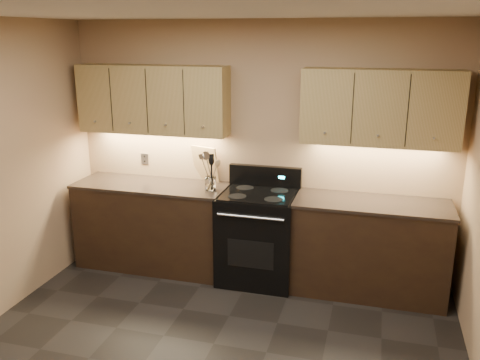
# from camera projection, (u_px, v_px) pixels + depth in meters

# --- Properties ---
(ceiling) EXTENTS (4.00, 4.00, 0.00)m
(ceiling) POSITION_uv_depth(u_px,v_px,m) (184.00, 9.00, 3.05)
(ceiling) COLOR silver
(ceiling) RESTS_ON wall_back
(wall_back) EXTENTS (4.00, 0.04, 2.60)m
(wall_back) POSITION_uv_depth(u_px,v_px,m) (259.00, 150.00, 5.26)
(wall_back) COLOR tan
(wall_back) RESTS_ON ground
(counter_left) EXTENTS (1.62, 0.62, 0.93)m
(counter_left) POSITION_uv_depth(u_px,v_px,m) (153.00, 225.00, 5.49)
(counter_left) COLOR black
(counter_left) RESTS_ON ground
(counter_right) EXTENTS (1.46, 0.62, 0.93)m
(counter_right) POSITION_uv_depth(u_px,v_px,m) (369.00, 247.00, 4.91)
(counter_right) COLOR black
(counter_right) RESTS_ON ground
(stove) EXTENTS (0.76, 0.68, 1.14)m
(stove) POSITION_uv_depth(u_px,v_px,m) (258.00, 235.00, 5.17)
(stove) COLOR black
(stove) RESTS_ON ground
(upper_cab_left) EXTENTS (1.60, 0.30, 0.70)m
(upper_cab_left) POSITION_uv_depth(u_px,v_px,m) (153.00, 100.00, 5.26)
(upper_cab_left) COLOR tan
(upper_cab_left) RESTS_ON wall_back
(upper_cab_right) EXTENTS (1.44, 0.30, 0.70)m
(upper_cab_right) POSITION_uv_depth(u_px,v_px,m) (380.00, 108.00, 4.68)
(upper_cab_right) COLOR tan
(upper_cab_right) RESTS_ON wall_back
(outlet_plate) EXTENTS (0.08, 0.01, 0.12)m
(outlet_plate) POSITION_uv_depth(u_px,v_px,m) (145.00, 159.00, 5.64)
(outlet_plate) COLOR #B2B5BA
(outlet_plate) RESTS_ON wall_back
(utensil_crock) EXTENTS (0.14, 0.14, 0.14)m
(utensil_crock) POSITION_uv_depth(u_px,v_px,m) (210.00, 184.00, 5.14)
(utensil_crock) COLOR white
(utensil_crock) RESTS_ON counter_left
(cutting_board) EXTENTS (0.32, 0.18, 0.39)m
(cutting_board) POSITION_uv_depth(u_px,v_px,m) (205.00, 164.00, 5.41)
(cutting_board) COLOR tan
(cutting_board) RESTS_ON counter_left
(wooden_spoon) EXTENTS (0.16, 0.10, 0.31)m
(wooden_spoon) POSITION_uv_depth(u_px,v_px,m) (208.00, 174.00, 5.10)
(wooden_spoon) COLOR tan
(wooden_spoon) RESTS_ON utensil_crock
(black_spoon) EXTENTS (0.08, 0.10, 0.33)m
(black_spoon) POSITION_uv_depth(u_px,v_px,m) (211.00, 172.00, 5.13)
(black_spoon) COLOR black
(black_spoon) RESTS_ON utensil_crock
(black_turner) EXTENTS (0.11, 0.14, 0.38)m
(black_turner) POSITION_uv_depth(u_px,v_px,m) (211.00, 172.00, 5.07)
(black_turner) COLOR black
(black_turner) RESTS_ON utensil_crock
(steel_spatula) EXTENTS (0.21, 0.10, 0.39)m
(steel_spatula) POSITION_uv_depth(u_px,v_px,m) (212.00, 170.00, 5.10)
(steel_spatula) COLOR silver
(steel_spatula) RESTS_ON utensil_crock
(steel_skimmer) EXTENTS (0.19, 0.13, 0.39)m
(steel_skimmer) POSITION_uv_depth(u_px,v_px,m) (214.00, 171.00, 5.08)
(steel_skimmer) COLOR silver
(steel_skimmer) RESTS_ON utensil_crock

